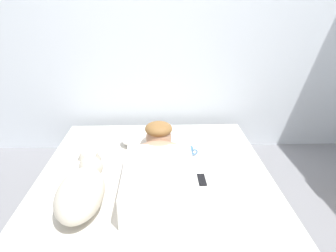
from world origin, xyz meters
TOP-DOWN VIEW (x-y plane):
  - ground_plane at (0.00, 0.00)m, footprint 11.74×11.74m
  - back_wall at (-0.00, 1.36)m, footprint 3.87×0.12m
  - bed at (-0.03, 0.24)m, footprint 1.59×1.92m
  - pillow at (-0.04, 0.74)m, footprint 0.52×0.32m
  - person_lying at (0.00, 0.19)m, footprint 0.43×0.92m
  - dog at (-0.43, -0.05)m, footprint 0.26×0.57m
  - coffee_cup at (0.21, 0.53)m, footprint 0.12×0.09m
  - cell_phone at (0.27, 0.20)m, footprint 0.07×0.14m

SIDE VIEW (x-z plane):
  - ground_plane at x=0.00m, z-range 0.00..0.00m
  - bed at x=-0.03m, z-range 0.00..0.28m
  - cell_phone at x=0.27m, z-range 0.28..0.29m
  - coffee_cup at x=0.21m, z-range 0.28..0.36m
  - pillow at x=-0.04m, z-range 0.28..0.39m
  - dog at x=-0.43m, z-range 0.28..0.49m
  - person_lying at x=0.00m, z-range 0.25..0.52m
  - back_wall at x=0.00m, z-range 0.00..2.50m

